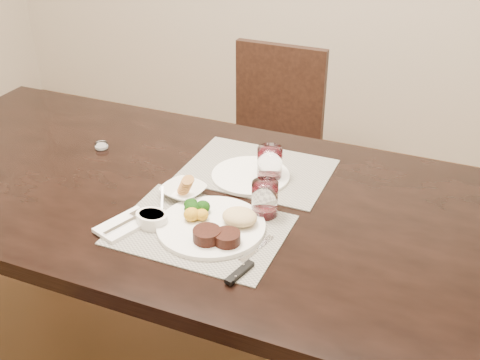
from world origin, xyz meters
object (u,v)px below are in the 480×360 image
at_px(dinner_plate, 215,225).
at_px(chair_far, 271,136).
at_px(wine_glass_near, 265,200).
at_px(steak_knife, 244,266).
at_px(cracker_bowl, 183,191).
at_px(far_plate, 251,176).

bearing_deg(dinner_plate, chair_far, 107.50).
xyz_separation_m(dinner_plate, wine_glass_near, (0.10, 0.13, 0.03)).
height_order(chair_far, steak_knife, chair_far).
distance_m(steak_knife, cracker_bowl, 0.39).
xyz_separation_m(dinner_plate, far_plate, (-0.02, 0.31, -0.01)).
xyz_separation_m(chair_far, wine_glass_near, (0.34, -0.97, 0.30)).
distance_m(chair_far, dinner_plate, 1.16).
bearing_deg(steak_knife, cracker_bowl, 154.18).
distance_m(chair_far, wine_glass_near, 1.07).
height_order(dinner_plate, far_plate, dinner_plate).
xyz_separation_m(steak_knife, cracker_bowl, (-0.30, 0.25, 0.01)).
bearing_deg(cracker_bowl, far_plate, 51.68).
xyz_separation_m(cracker_bowl, far_plate, (0.14, 0.18, -0.01)).
relative_size(dinner_plate, wine_glass_near, 2.90).
height_order(cracker_bowl, far_plate, cracker_bowl).
distance_m(cracker_bowl, wine_glass_near, 0.26).
bearing_deg(dinner_plate, cracker_bowl, 147.43).
relative_size(steak_knife, cracker_bowl, 1.55).
distance_m(dinner_plate, steak_knife, 0.18).
bearing_deg(chair_far, cracker_bowl, -85.62).
xyz_separation_m(steak_knife, wine_glass_near, (-0.04, 0.25, 0.04)).
xyz_separation_m(chair_far, dinner_plate, (0.24, -1.10, 0.27)).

